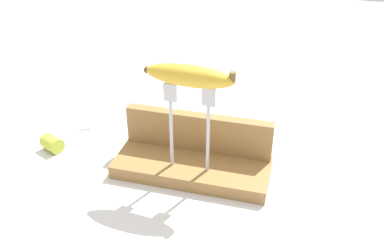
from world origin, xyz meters
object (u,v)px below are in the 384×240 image
at_px(fork_fallen_near, 87,117).
at_px(banana_chunk_near, 52,143).
at_px(fork_stand_center, 189,121).
at_px(banana_raised_center, 189,76).

height_order(fork_fallen_near, banana_chunk_near, banana_chunk_near).
height_order(fork_stand_center, banana_chunk_near, fork_stand_center).
bearing_deg(banana_chunk_near, banana_raised_center, -3.48).
bearing_deg(banana_raised_center, banana_chunk_near, 176.52).
bearing_deg(fork_fallen_near, fork_stand_center, -28.36).
xyz_separation_m(fork_stand_center, banana_chunk_near, (-0.33, 0.02, -0.12)).
distance_m(fork_fallen_near, banana_chunk_near, 0.15).
bearing_deg(banana_chunk_near, fork_fallen_near, 87.05).
relative_size(fork_stand_center, banana_chunk_near, 3.21).
xyz_separation_m(fork_fallen_near, banana_chunk_near, (-0.01, -0.15, 0.01)).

